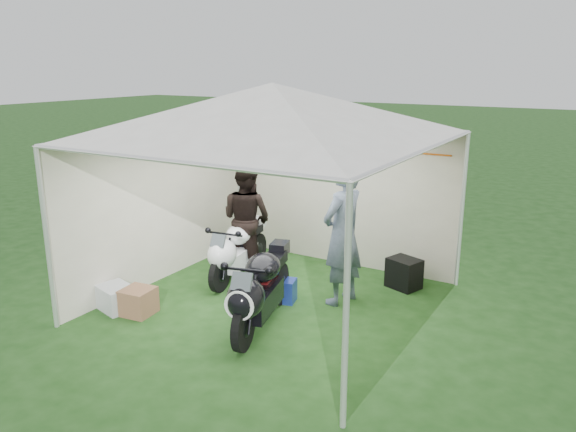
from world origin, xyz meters
name	(u,v)px	position (x,y,z in m)	size (l,w,h in m)	color
ground	(274,304)	(0.00, 0.00, 0.00)	(80.00, 80.00, 0.00)	#183D11
canopy_tent	(274,117)	(0.00, 0.03, 2.58)	(5.66, 5.66, 3.00)	silver
motorcycle_white	(236,249)	(-0.99, 0.49, 0.49)	(0.56, 1.77, 0.87)	black
motorcycle_black	(259,289)	(0.25, -0.73, 0.54)	(0.77, 1.92, 0.96)	black
paddock_stand	(280,290)	(0.02, 0.14, 0.16)	(0.43, 0.27, 0.32)	blue
person_dark_jacket	(247,219)	(-1.02, 0.84, 0.89)	(0.86, 0.67, 1.77)	black
person_blue_jacket	(343,234)	(0.77, 0.55, 0.99)	(0.72, 0.47, 1.98)	slate
equipment_box	(404,273)	(1.35, 1.49, 0.22)	(0.45, 0.36, 0.45)	black
crate_0	(116,298)	(-1.75, -1.23, 0.17)	(0.50, 0.39, 0.33)	#B0B4B9
crate_1	(138,301)	(-1.38, -1.19, 0.18)	(0.39, 0.39, 0.35)	brown
crate_2	(115,303)	(-1.75, -1.25, 0.10)	(0.28, 0.23, 0.20)	silver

